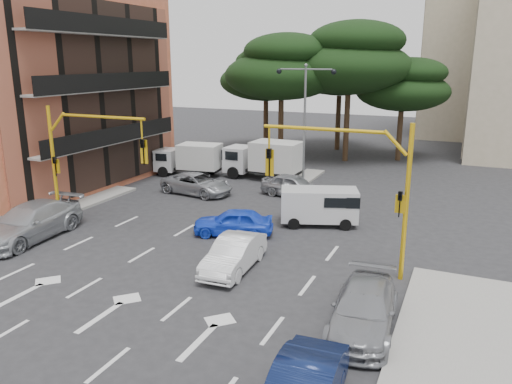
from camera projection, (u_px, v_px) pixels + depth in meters
ground at (181, 262)px, 20.77m from camera, size 120.00×120.00×0.00m
median_strip at (303, 179)px, 34.91m from camera, size 1.40×6.00×0.15m
apartment_orange at (10, 80)px, 33.05m from camera, size 15.19×16.15×13.70m
apartment_beige_far at (506, 58)px, 52.54m from camera, size 16.20×12.15×16.70m
pine_left_near at (282, 67)px, 39.77m from camera, size 9.15×9.15×10.23m
pine_center at (350, 58)px, 39.43m from camera, size 9.98×9.98×11.16m
pine_left_far at (266, 74)px, 44.66m from camera, size 8.32×8.32×9.30m
pine_right at (404, 85)px, 40.18m from camera, size 7.49×7.49×8.37m
pine_back at (341, 66)px, 44.81m from camera, size 9.15×9.15×10.23m
signal_mast_right at (359, 177)px, 18.90m from camera, size 5.79×0.37×6.00m
signal_mast_left at (80, 151)px, 24.17m from camera, size 5.79×0.37×6.00m
street_lamp_center at (305, 102)px, 33.54m from camera, size 4.16×0.36×7.77m
car_white_hatch at (234, 254)px, 19.89m from camera, size 1.62×4.11×1.33m
car_blue_compact at (233, 222)px, 23.86m from camera, size 4.09×2.65×1.29m
car_silver_wagon at (30, 222)px, 23.32m from camera, size 2.65×5.75×1.63m
car_silver_cross_a at (197, 184)px, 31.20m from camera, size 4.87×2.73×1.29m
car_silver_cross_b at (294, 186)px, 30.55m from camera, size 4.28×2.25×1.39m
car_silver_parked at (364, 309)px, 15.48m from camera, size 2.27×4.80×1.35m
van_white at (319, 207)px, 25.28m from camera, size 4.18×2.93×1.91m
box_truck_a at (189, 160)px, 35.93m from camera, size 5.03×2.69×2.36m
box_truck_b at (263, 160)px, 35.01m from camera, size 5.58×2.49×2.71m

